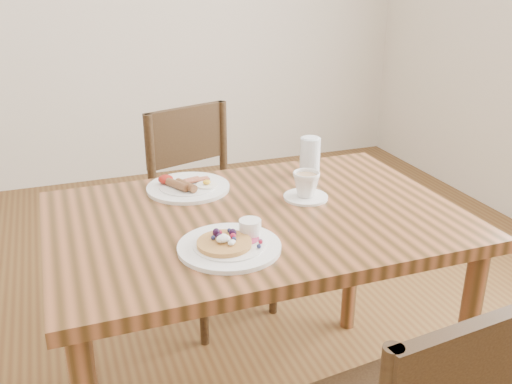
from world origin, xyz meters
The scene contains 6 objects.
dining_table centered at (0.00, 0.00, 0.65)m, with size 1.20×0.80×0.75m.
chair_far centered at (0.04, 0.71, 0.49)m, with size 0.53×0.53×0.88m.
pancake_plate centered at (-0.14, -0.18, 0.76)m, with size 0.27×0.27×0.06m.
breakfast_plate centered at (-0.14, 0.26, 0.76)m, with size 0.27×0.27×0.04m.
teacup_saucer centered at (0.19, 0.06, 0.79)m, with size 0.14×0.14×0.09m.
water_glass centered at (0.29, 0.25, 0.82)m, with size 0.07×0.07×0.13m, color silver.
Camera 1 is at (-0.53, -1.44, 1.44)m, focal length 40.00 mm.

